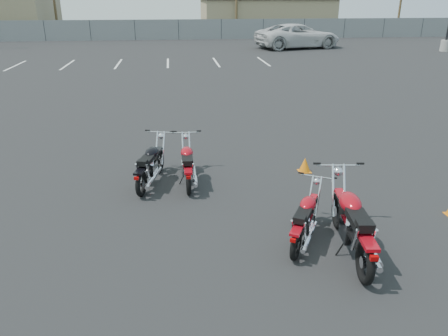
{
  "coord_description": "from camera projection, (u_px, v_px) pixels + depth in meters",
  "views": [
    {
      "loc": [
        -0.77,
        -7.59,
        3.94
      ],
      "look_at": [
        0.2,
        0.6,
        0.65
      ],
      "focal_mm": 35.0,
      "sensor_mm": 36.0,
      "label": 1
    }
  ],
  "objects": [
    {
      "name": "training_cone_near",
      "position": [
        305.0,
        165.0,
        10.37
      ],
      "size": [
        0.29,
        0.29,
        0.35
      ],
      "color": "orange",
      "rests_on": "ground"
    },
    {
      "name": "motorcycle_front_red",
      "position": [
        188.0,
        165.0,
        9.67
      ],
      "size": [
        0.74,
        1.91,
        0.94
      ],
      "color": "black",
      "rests_on": "ground"
    },
    {
      "name": "tan_building_east",
      "position": [
        265.0,
        14.0,
        49.54
      ],
      "size": [
        14.4,
        9.4,
        3.7
      ],
      "color": "#94855F",
      "rests_on": "ground"
    },
    {
      "name": "ground",
      "position": [
        217.0,
        210.0,
        8.55
      ],
      "size": [
        120.0,
        120.0,
        0.0
      ],
      "primitive_type": "plane",
      "color": "black",
      "rests_on": "ground"
    },
    {
      "name": "white_van",
      "position": [
        298.0,
        29.0,
        33.83
      ],
      "size": [
        4.7,
        8.15,
        2.91
      ],
      "primitive_type": "imported",
      "rotation": [
        0.0,
        0.0,
        1.8
      ],
      "color": "silver",
      "rests_on": "ground"
    },
    {
      "name": "parking_line_stripes",
      "position": [
        143.0,
        63.0,
        26.72
      ],
      "size": [
        15.12,
        4.0,
        0.01
      ],
      "color": "silver",
      "rests_on": "ground"
    },
    {
      "name": "motorcycle_rear_red",
      "position": [
        352.0,
        224.0,
        6.98
      ],
      "size": [
        0.9,
        2.34,
        1.15
      ],
      "color": "black",
      "rests_on": "ground"
    },
    {
      "name": "chainlink_fence",
      "position": [
        179.0,
        30.0,
        40.5
      ],
      "size": [
        80.06,
        0.06,
        1.8
      ],
      "color": "slate",
      "rests_on": "ground"
    },
    {
      "name": "motorcycle_second_black",
      "position": [
        151.0,
        165.0,
        9.61
      ],
      "size": [
        0.92,
        1.95,
        0.96
      ],
      "color": "black",
      "rests_on": "ground"
    },
    {
      "name": "motorcycle_third_red",
      "position": [
        306.0,
        219.0,
        7.36
      ],
      "size": [
        1.2,
        1.73,
        0.89
      ],
      "color": "black",
      "rests_on": "ground"
    }
  ]
}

